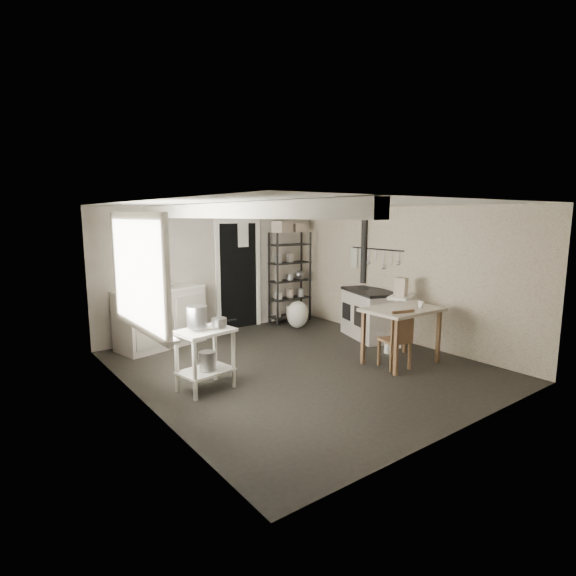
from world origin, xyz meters
TOP-DOWN VIEW (x-y plane):
  - floor at (0.00, 0.00)m, footprint 5.00×5.00m
  - ceiling at (0.00, 0.00)m, footprint 5.00×5.00m
  - wall_back at (0.00, 2.50)m, footprint 4.50×0.02m
  - wall_front at (0.00, -2.50)m, footprint 4.50×0.02m
  - wall_left at (-2.25, 0.00)m, footprint 0.02×5.00m
  - wall_right at (2.25, 0.00)m, footprint 0.02×5.00m
  - window at (-2.22, 0.20)m, footprint 0.12×1.76m
  - doorway at (0.45, 2.47)m, footprint 0.96×0.10m
  - ceiling_beam at (-1.20, 0.00)m, footprint 0.18×5.00m
  - wallpaper_panel at (2.24, 0.00)m, footprint 0.01×5.00m
  - utensil_rail at (2.19, 0.60)m, footprint 0.06×1.20m
  - prep_table at (-1.49, 0.01)m, footprint 0.73×0.57m
  - stockpot at (-1.59, 0.01)m, footprint 0.32×0.32m
  - saucepan at (-1.32, -0.06)m, footprint 0.22×0.22m
  - bucket at (-1.48, -0.03)m, footprint 0.23×0.23m
  - base_cabinets at (-1.22, 2.18)m, footprint 1.59×0.94m
  - mixing_bowl at (-1.13, 2.16)m, footprint 0.39×0.39m
  - counter_cup at (-1.58, 2.05)m, footprint 0.15×0.15m
  - shelf_rack at (1.55, 2.31)m, footprint 0.86×0.34m
  - shelf_jar at (1.28, 2.32)m, footprint 0.11×0.12m
  - storage_box_a at (1.33, 2.26)m, footprint 0.37×0.34m
  - storage_box_b at (1.74, 2.32)m, footprint 0.27×0.25m
  - stove at (1.92, 0.47)m, footprint 0.90×1.21m
  - stovepipe at (2.20, 0.90)m, footprint 0.13×0.13m
  - side_ledge at (1.83, -0.30)m, footprint 0.65×0.51m
  - oats_box at (1.79, -0.31)m, footprint 0.14×0.21m
  - work_table at (1.25, -0.78)m, footprint 1.09×0.77m
  - table_cup at (1.50, -0.91)m, footprint 0.12×0.12m
  - chair at (1.02, -0.85)m, footprint 0.44×0.46m
  - flour_sack at (1.34, 1.78)m, footprint 0.55×0.52m
  - floor_crock at (1.49, -0.34)m, footprint 0.12×0.12m

SIDE VIEW (x-z plane):
  - floor at x=0.00m, z-range 0.00..0.00m
  - floor_crock at x=1.49m, z-range 0.00..0.15m
  - flour_sack at x=1.34m, z-range -0.02..0.50m
  - work_table at x=1.25m, z-range -0.03..0.79m
  - bucket at x=-1.48m, z-range 0.27..0.50m
  - prep_table at x=-1.49m, z-range 0.02..0.78m
  - side_ledge at x=1.83m, z-range -0.01..0.87m
  - stove at x=1.92m, z-range 0.01..0.87m
  - base_cabinets at x=-1.22m, z-range -0.03..0.95m
  - chair at x=1.02m, z-range 0.05..0.92m
  - table_cup at x=1.50m, z-range 0.76..0.85m
  - saucepan at x=-1.32m, z-range 0.80..0.90m
  - stockpot at x=-1.59m, z-range 0.81..1.07m
  - shelf_rack at x=1.55m, z-range 0.04..1.86m
  - mixing_bowl at x=-1.13m, z-range 0.92..0.99m
  - counter_cup at x=-1.58m, z-range 0.92..1.01m
  - doorway at x=0.45m, z-range -0.04..2.04m
  - oats_box at x=1.79m, z-range 0.87..1.15m
  - wall_back at x=0.00m, z-range 0.00..2.30m
  - wall_front at x=0.00m, z-range 0.00..2.30m
  - wall_left at x=-2.25m, z-range 0.00..2.30m
  - wall_right at x=2.25m, z-range 0.00..2.30m
  - wallpaper_panel at x=2.24m, z-range 0.00..2.30m
  - shelf_jar at x=1.28m, z-range 1.27..1.47m
  - window at x=-2.22m, z-range 0.86..2.14m
  - utensil_rail at x=2.19m, z-range 1.33..1.77m
  - stovepipe at x=2.20m, z-range 0.93..2.25m
  - storage_box_b at x=1.74m, z-range 1.91..2.07m
  - storage_box_a at x=1.33m, z-range 1.90..2.12m
  - ceiling_beam at x=-1.20m, z-range 2.11..2.29m
  - ceiling at x=0.00m, z-range 2.30..2.30m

